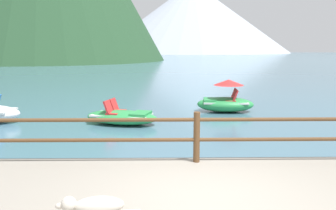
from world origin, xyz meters
The scene contains 6 objects.
ground_plane centered at (0.00, 40.00, 0.00)m, with size 200.00×200.00×0.00m, color #477084.
dock_railing centered at (0.00, 1.55, 0.99)m, with size 23.92×0.12×0.95m.
dog_resting centered at (-1.52, -0.51, 0.52)m, with size 1.08×0.41×0.26m.
pedal_boat_1 centered at (-1.97, 6.59, 0.24)m, with size 2.65×1.77×0.81m.
pedal_boat_3 centered at (1.84, 8.74, 0.43)m, with size 2.30×1.43×1.27m.
distant_peak centered at (11.18, 134.76, 13.35)m, with size 74.24×74.24×26.69m, color #A8B2C1.
Camera 1 is at (-0.63, -4.73, 2.54)m, focal length 37.40 mm.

